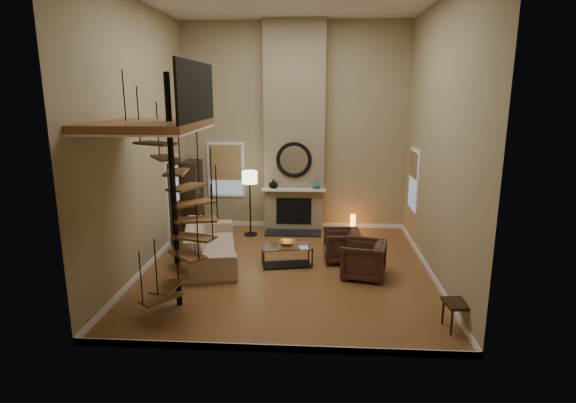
# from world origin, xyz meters

# --- Properties ---
(ground) EXTENTS (6.00, 6.50, 0.01)m
(ground) POSITION_xyz_m (0.00, 0.00, -0.01)
(ground) COLOR #935E2F
(ground) RESTS_ON ground
(back_wall) EXTENTS (6.00, 0.02, 5.50)m
(back_wall) POSITION_xyz_m (0.00, 3.25, 2.75)
(back_wall) COLOR tan
(back_wall) RESTS_ON ground
(front_wall) EXTENTS (6.00, 0.02, 5.50)m
(front_wall) POSITION_xyz_m (0.00, -3.25, 2.75)
(front_wall) COLOR tan
(front_wall) RESTS_ON ground
(left_wall) EXTENTS (0.02, 6.50, 5.50)m
(left_wall) POSITION_xyz_m (-3.00, 0.00, 2.75)
(left_wall) COLOR tan
(left_wall) RESTS_ON ground
(right_wall) EXTENTS (0.02, 6.50, 5.50)m
(right_wall) POSITION_xyz_m (3.00, 0.00, 2.75)
(right_wall) COLOR tan
(right_wall) RESTS_ON ground
(baseboard_back) EXTENTS (6.00, 0.02, 0.12)m
(baseboard_back) POSITION_xyz_m (0.00, 3.24, 0.06)
(baseboard_back) COLOR white
(baseboard_back) RESTS_ON ground
(baseboard_front) EXTENTS (6.00, 0.02, 0.12)m
(baseboard_front) POSITION_xyz_m (0.00, -3.24, 0.06)
(baseboard_front) COLOR white
(baseboard_front) RESTS_ON ground
(baseboard_left) EXTENTS (0.02, 6.50, 0.12)m
(baseboard_left) POSITION_xyz_m (-2.99, 0.00, 0.06)
(baseboard_left) COLOR white
(baseboard_left) RESTS_ON ground
(baseboard_right) EXTENTS (0.02, 6.50, 0.12)m
(baseboard_right) POSITION_xyz_m (2.99, 0.00, 0.06)
(baseboard_right) COLOR white
(baseboard_right) RESTS_ON ground
(chimney_breast) EXTENTS (1.60, 0.38, 5.50)m
(chimney_breast) POSITION_xyz_m (0.00, 3.06, 2.75)
(chimney_breast) COLOR #8A7A59
(chimney_breast) RESTS_ON ground
(hearth) EXTENTS (1.50, 0.60, 0.04)m
(hearth) POSITION_xyz_m (0.00, 2.57, 0.02)
(hearth) COLOR black
(hearth) RESTS_ON ground
(firebox) EXTENTS (0.95, 0.02, 0.72)m
(firebox) POSITION_xyz_m (0.00, 2.86, 0.55)
(firebox) COLOR black
(firebox) RESTS_ON chimney_breast
(mantel) EXTENTS (1.70, 0.18, 0.06)m
(mantel) POSITION_xyz_m (0.00, 2.78, 1.15)
(mantel) COLOR white
(mantel) RESTS_ON chimney_breast
(mirror_frame) EXTENTS (0.94, 0.10, 0.94)m
(mirror_frame) POSITION_xyz_m (0.00, 2.84, 1.95)
(mirror_frame) COLOR black
(mirror_frame) RESTS_ON chimney_breast
(mirror_disc) EXTENTS (0.80, 0.01, 0.80)m
(mirror_disc) POSITION_xyz_m (0.00, 2.85, 1.95)
(mirror_disc) COLOR white
(mirror_disc) RESTS_ON chimney_breast
(vase_left) EXTENTS (0.24, 0.24, 0.25)m
(vase_left) POSITION_xyz_m (-0.55, 2.82, 1.30)
(vase_left) COLOR black
(vase_left) RESTS_ON mantel
(vase_right) EXTENTS (0.20, 0.20, 0.21)m
(vase_right) POSITION_xyz_m (0.60, 2.82, 1.28)
(vase_right) COLOR #1B6157
(vase_right) RESTS_ON mantel
(window_back) EXTENTS (1.02, 0.06, 1.52)m
(window_back) POSITION_xyz_m (-1.90, 3.22, 1.62)
(window_back) COLOR white
(window_back) RESTS_ON back_wall
(window_right) EXTENTS (0.06, 1.02, 1.52)m
(window_right) POSITION_xyz_m (2.97, 2.00, 1.63)
(window_right) COLOR white
(window_right) RESTS_ON right_wall
(entry_door) EXTENTS (0.10, 1.05, 2.16)m
(entry_door) POSITION_xyz_m (-2.95, 1.80, 1.05)
(entry_door) COLOR white
(entry_door) RESTS_ON ground
(loft) EXTENTS (1.70, 2.20, 1.09)m
(loft) POSITION_xyz_m (-2.04, -1.80, 3.24)
(loft) COLOR brown
(loft) RESTS_ON left_wall
(spiral_stair) EXTENTS (1.47, 1.47, 4.06)m
(spiral_stair) POSITION_xyz_m (-1.78, -1.79, 1.78)
(spiral_stair) COLOR black
(spiral_stair) RESTS_ON ground
(hutch) EXTENTS (0.40, 0.84, 1.88)m
(hutch) POSITION_xyz_m (-2.75, 2.81, 0.95)
(hutch) COLOR black
(hutch) RESTS_ON ground
(sofa) EXTENTS (1.65, 2.93, 0.81)m
(sofa) POSITION_xyz_m (-1.76, 0.46, 0.40)
(sofa) COLOR tan
(sofa) RESTS_ON ground
(armchair_near) EXTENTS (0.84, 0.82, 0.73)m
(armchair_near) POSITION_xyz_m (1.27, 0.61, 0.35)
(armchair_near) COLOR #45291F
(armchair_near) RESTS_ON ground
(armchair_far) EXTENTS (1.03, 1.01, 0.79)m
(armchair_far) POSITION_xyz_m (1.67, -0.28, 0.35)
(armchair_far) COLOR #45291F
(armchair_far) RESTS_ON ground
(coffee_table) EXTENTS (1.19, 0.76, 0.43)m
(coffee_table) POSITION_xyz_m (-0.01, 0.23, 0.28)
(coffee_table) COLOR silver
(coffee_table) RESTS_ON ground
(bowl) EXTENTS (0.38, 0.38, 0.09)m
(bowl) POSITION_xyz_m (-0.01, 0.28, 0.50)
(bowl) COLOR orange
(bowl) RESTS_ON coffee_table
(book) EXTENTS (0.24, 0.29, 0.02)m
(book) POSITION_xyz_m (0.34, 0.08, 0.46)
(book) COLOR gray
(book) RESTS_ON coffee_table
(floor_lamp) EXTENTS (0.40, 0.40, 1.71)m
(floor_lamp) POSITION_xyz_m (-1.12, 2.40, 1.41)
(floor_lamp) COLOR black
(floor_lamp) RESTS_ON ground
(accent_lamp) EXTENTS (0.14, 0.14, 0.50)m
(accent_lamp) POSITION_xyz_m (1.59, 2.76, 0.25)
(accent_lamp) COLOR orange
(accent_lamp) RESTS_ON ground
(side_chair) EXTENTS (0.50, 0.50, 0.97)m
(side_chair) POSITION_xyz_m (2.99, -2.36, 0.53)
(side_chair) COLOR black
(side_chair) RESTS_ON ground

